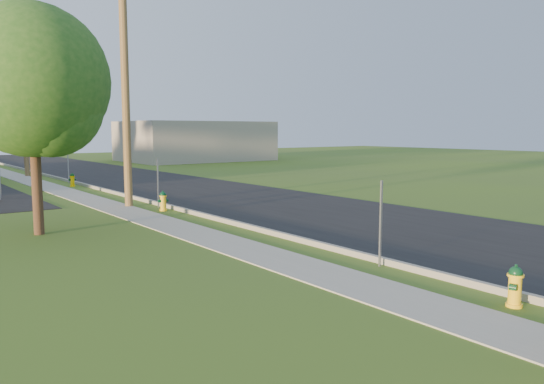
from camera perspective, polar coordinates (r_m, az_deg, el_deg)
The scene contains 13 objects.
road at distance 19.55m, azimuth 7.00°, elevation -2.58°, with size 8.00×120.00×0.02m, color black.
curb at distance 17.04m, azimuth -2.73°, elevation -3.69°, with size 0.15×120.00×0.15m, color gray.
sidewalk at distance 16.14m, azimuth -7.87°, elevation -4.54°, with size 1.50×120.00×0.03m, color gray.
utility_pole_mid at distance 22.52m, azimuth -15.51°, elevation 11.07°, with size 1.40×0.32×9.80m.
utility_pole_far at distance 39.76m, azimuth -25.25°, elevation 8.45°, with size 1.40×0.32×9.50m.
sign_post_near at distance 12.41m, azimuth 11.61°, elevation -3.38°, with size 0.05×0.04×2.00m, color gray.
sign_post_mid at distance 21.97m, azimuth -12.16°, elevation 0.95°, with size 0.05×0.04×2.00m, color gray.
sign_post_far at distance 33.40m, azimuth -21.07°, elevation 2.57°, with size 0.05×0.04×2.00m, color gray.
distant_building at distance 55.79m, azimuth -8.26°, elevation 5.45°, with size 14.00×10.00×4.00m, color #9C9387.
tree_verge at distance 17.28m, azimuth -24.05°, elevation 10.32°, with size 4.52×4.52×6.84m.
hydrant_near at distance 10.50m, azimuth 24.70°, elevation -9.19°, with size 0.40×0.36×0.77m.
hydrant_mid at distance 21.09m, azimuth -11.63°, elevation -0.96°, with size 0.41×0.36×0.79m.
hydrant_far at distance 31.58m, azimuth -20.68°, elevation 1.23°, with size 0.40×0.35×0.77m.
Camera 1 is at (-8.96, -3.83, 3.14)m, focal length 35.00 mm.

